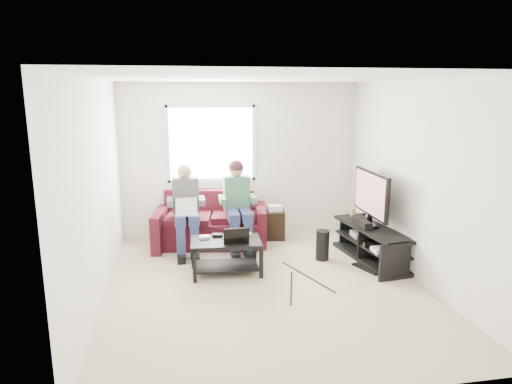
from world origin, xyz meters
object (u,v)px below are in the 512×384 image
at_px(end_table, 275,224).
at_px(subwoofer, 323,245).
at_px(coffee_table, 226,249).
at_px(sofa, 211,225).
at_px(tv, 371,195).
at_px(tv_stand, 371,245).

bearing_deg(end_table, subwoofer, -66.32).
distance_m(coffee_table, subwoofer, 1.49).
height_order(sofa, end_table, sofa).
distance_m(sofa, tv, 2.58).
xyz_separation_m(tv_stand, subwoofer, (-0.70, 0.15, -0.00)).
relative_size(sofa, tv, 1.75).
bearing_deg(coffee_table, tv, 5.63).
bearing_deg(end_table, tv, -44.24).
xyz_separation_m(coffee_table, end_table, (0.98, 1.36, -0.09)).
relative_size(coffee_table, subwoofer, 2.18).
xyz_separation_m(sofa, tv_stand, (2.26, -1.17, -0.09)).
relative_size(tv, subwoofer, 2.46).
xyz_separation_m(sofa, tv, (2.26, -1.07, 0.65)).
bearing_deg(coffee_table, sofa, 94.46).
xyz_separation_m(tv, subwoofer, (-0.70, 0.05, -0.74)).
relative_size(sofa, coffee_table, 1.97).
distance_m(coffee_table, tv_stand, 2.17).
bearing_deg(coffee_table, subwoofer, 10.14).
bearing_deg(tv_stand, coffee_table, -177.01).
bearing_deg(sofa, end_table, 4.04).
bearing_deg(tv, tv_stand, -88.53).
distance_m(tv_stand, tv, 0.75).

